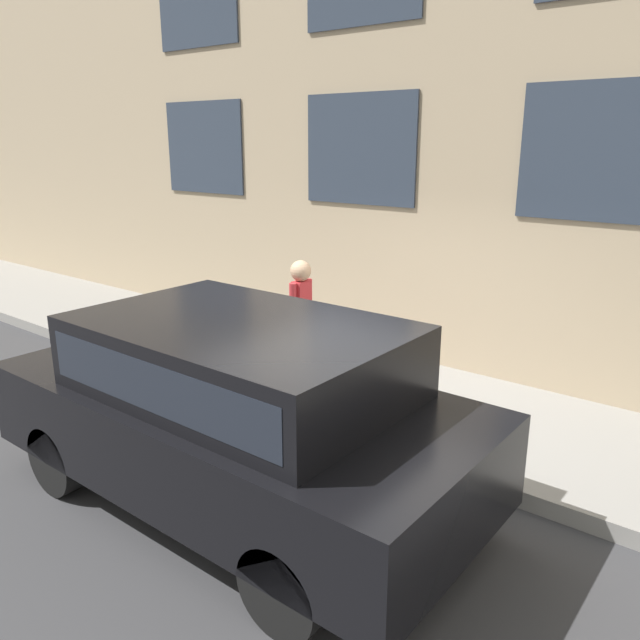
% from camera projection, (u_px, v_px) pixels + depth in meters
% --- Properties ---
extents(ground_plane, '(80.00, 80.00, 0.00)m').
position_uv_depth(ground_plane, '(347.00, 446.00, 6.60)').
color(ground_plane, '#38383A').
extents(sidewalk, '(2.42, 60.00, 0.17)m').
position_uv_depth(sidewalk, '(406.00, 403.00, 7.49)').
color(sidewalk, gray).
rests_on(sidewalk, ground_plane).
extents(building_facade, '(0.33, 40.00, 8.81)m').
position_uv_depth(building_facade, '(480.00, 26.00, 7.31)').
color(building_facade, tan).
rests_on(building_facade, ground_plane).
extents(fire_hydrant, '(0.33, 0.45, 0.86)m').
position_uv_depth(fire_hydrant, '(341.00, 375.00, 6.92)').
color(fire_hydrant, red).
rests_on(fire_hydrant, sidewalk).
extents(person, '(0.38, 0.25, 1.58)m').
position_uv_depth(person, '(301.00, 311.00, 7.57)').
color(person, '#726651').
rests_on(person, sidewalk).
extents(parked_truck_black_near, '(2.04, 4.43, 1.70)m').
position_uv_depth(parked_truck_black_near, '(236.00, 401.00, 5.34)').
color(parked_truck_black_near, black).
rests_on(parked_truck_black_near, ground_plane).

